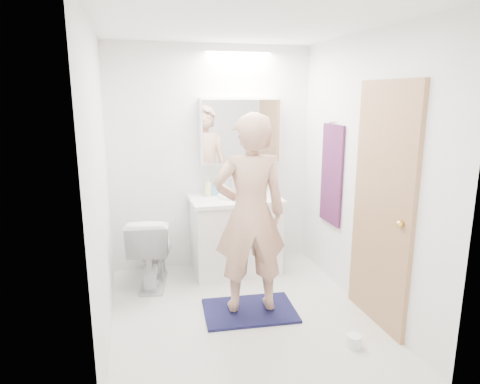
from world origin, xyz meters
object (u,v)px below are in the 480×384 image
object	(u,v)px
vanity_cabinet	(235,236)
medicine_cabinet	(240,131)
toilet_paper_roll	(354,341)
person	(250,215)
toothbrush_cup	(253,189)
soap_bottle_b	(216,187)
toilet	(152,250)
soap_bottle_a	(208,187)

from	to	relation	value
vanity_cabinet	medicine_cabinet	size ratio (longest dim) A/B	1.02
medicine_cabinet	toilet_paper_roll	bearing A→B (deg)	-77.75
person	toilet_paper_roll	distance (m)	1.28
toothbrush_cup	toilet_paper_roll	world-z (taller)	toothbrush_cup
medicine_cabinet	soap_bottle_b	xyz separation A→B (m)	(-0.29, -0.03, -0.60)
person	soap_bottle_b	size ratio (longest dim) A/B	10.06
toilet	toothbrush_cup	distance (m)	1.28
person	medicine_cabinet	bearing A→B (deg)	-96.26
medicine_cabinet	toothbrush_cup	xyz separation A→B (m)	(0.13, -0.05, -0.63)
toilet	person	xyz separation A→B (m)	(0.79, -0.81, 0.53)
person	toothbrush_cup	distance (m)	1.14
medicine_cabinet	soap_bottle_a	xyz separation A→B (m)	(-0.38, -0.06, -0.58)
toilet	person	bearing A→B (deg)	145.17
toilet	soap_bottle_b	world-z (taller)	soap_bottle_b
toothbrush_cup	toilet_paper_roll	xyz separation A→B (m)	(0.27, -1.81, -0.82)
toilet	person	distance (m)	1.25
vanity_cabinet	toothbrush_cup	size ratio (longest dim) A/B	8.33
soap_bottle_b	toilet_paper_roll	world-z (taller)	soap_bottle_b
toilet	soap_bottle_a	world-z (taller)	soap_bottle_a
person	toilet_paper_roll	size ratio (longest dim) A/B	15.48
vanity_cabinet	toilet	world-z (taller)	vanity_cabinet
soap_bottle_b	toilet_paper_roll	distance (m)	2.13
toilet	soap_bottle_b	distance (m)	0.95
person	toilet_paper_roll	xyz separation A→B (m)	(0.62, -0.73, -0.85)
soap_bottle_a	soap_bottle_b	size ratio (longest dim) A/B	1.17
vanity_cabinet	soap_bottle_b	size ratio (longest dim) A/B	5.32
medicine_cabinet	person	world-z (taller)	medicine_cabinet
vanity_cabinet	toothbrush_cup	bearing A→B (deg)	33.29
toilet	toothbrush_cup	bearing A→B (deg)	-155.67
medicine_cabinet	person	bearing A→B (deg)	-100.85
vanity_cabinet	toilet	xyz separation A→B (m)	(-0.90, -0.11, -0.03)
vanity_cabinet	toilet_paper_roll	size ratio (longest dim) A/B	8.18
vanity_cabinet	toilet_paper_roll	xyz separation A→B (m)	(0.51, -1.65, -0.34)
soap_bottle_b	toothbrush_cup	world-z (taller)	soap_bottle_b
medicine_cabinet	soap_bottle_a	world-z (taller)	medicine_cabinet
toilet_paper_roll	toothbrush_cup	bearing A→B (deg)	98.53
soap_bottle_b	toothbrush_cup	xyz separation A→B (m)	(0.42, -0.02, -0.03)
soap_bottle_b	toilet	bearing A→B (deg)	-157.75
medicine_cabinet	toilet_paper_roll	xyz separation A→B (m)	(0.40, -1.86, -1.45)
vanity_cabinet	medicine_cabinet	xyz separation A→B (m)	(0.11, 0.21, 1.11)
person	soap_bottle_a	distance (m)	1.08
person	soap_bottle_b	bearing A→B (deg)	-81.82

